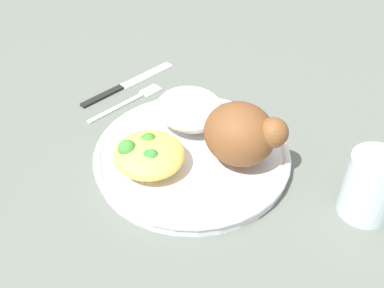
# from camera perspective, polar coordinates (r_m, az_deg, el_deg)

# --- Properties ---
(ground_plane) EXTENTS (2.00, 2.00, 0.00)m
(ground_plane) POSITION_cam_1_polar(r_m,az_deg,el_deg) (0.61, -0.00, -2.16)
(ground_plane) COLOR #5E665F
(plate) EXTENTS (0.27, 0.27, 0.02)m
(plate) POSITION_cam_1_polar(r_m,az_deg,el_deg) (0.60, -0.00, -1.42)
(plate) COLOR white
(plate) RESTS_ON ground_plane
(roasted_chicken) EXTENTS (0.11, 0.09, 0.08)m
(roasted_chicken) POSITION_cam_1_polar(r_m,az_deg,el_deg) (0.56, 6.45, 1.32)
(roasted_chicken) COLOR brown
(roasted_chicken) RESTS_ON plate
(rice_pile) EXTENTS (0.10, 0.09, 0.05)m
(rice_pile) POSITION_cam_1_polar(r_m,az_deg,el_deg) (0.63, -0.27, 4.54)
(rice_pile) COLOR silver
(rice_pile) RESTS_ON plate
(mac_cheese_with_broccoli) EXTENTS (0.09, 0.09, 0.04)m
(mac_cheese_with_broccoli) POSITION_cam_1_polar(r_m,az_deg,el_deg) (0.57, -5.65, -1.24)
(mac_cheese_with_broccoli) COLOR #EFC156
(mac_cheese_with_broccoli) RESTS_ON plate
(fork) EXTENTS (0.02, 0.14, 0.01)m
(fork) POSITION_cam_1_polar(r_m,az_deg,el_deg) (0.73, -8.04, 5.57)
(fork) COLOR silver
(fork) RESTS_ON ground_plane
(knife) EXTENTS (0.02, 0.19, 0.01)m
(knife) POSITION_cam_1_polar(r_m,az_deg,el_deg) (0.76, -9.12, 7.33)
(knife) COLOR black
(knife) RESTS_ON ground_plane
(water_glass) EXTENTS (0.06, 0.06, 0.08)m
(water_glass) POSITION_cam_1_polar(r_m,az_deg,el_deg) (0.56, 22.03, -5.06)
(water_glass) COLOR silver
(water_glass) RESTS_ON ground_plane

